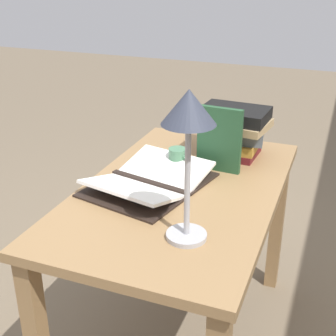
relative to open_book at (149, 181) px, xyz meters
name	(u,v)px	position (x,y,z in m)	size (l,w,h in m)	color
reading_desk	(181,214)	(-0.03, 0.12, -0.14)	(1.21, 0.72, 0.77)	#937047
open_book	(149,181)	(0.00, 0.00, 0.00)	(0.53, 0.45, 0.06)	black
book_stack_tall	(233,130)	(-0.42, 0.22, 0.10)	(0.25, 0.32, 0.21)	maroon
book_standing_upright	(219,140)	(-0.23, 0.20, 0.11)	(0.04, 0.18, 0.27)	#234C2D
reading_lamp	(189,123)	(0.30, 0.25, 0.36)	(0.16, 0.16, 0.47)	#ADADB2
coffee_mug	(178,159)	(-0.18, 0.05, 0.03)	(0.07, 0.10, 0.09)	#4C7F5B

